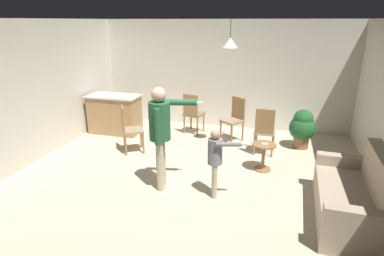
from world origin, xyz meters
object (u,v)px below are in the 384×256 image
(person_adult, at_px, (161,128))
(dining_chair_by_counter, at_px, (129,127))
(dining_chair_spare, at_px, (234,117))
(person_child, at_px, (216,156))
(kitchen_counter, at_px, (115,114))
(side_table_by_couch, at_px, (263,154))
(couch_floral, at_px, (355,199))
(spare_remote_on_table, at_px, (264,144))
(dining_chair_near_wall, at_px, (193,112))
(dining_chair_centre_back, at_px, (265,129))
(potted_plant_corner, at_px, (302,127))

(person_adult, distance_m, dining_chair_by_counter, 1.81)
(person_adult, bearing_deg, dining_chair_spare, 151.03)
(dining_chair_spare, bearing_deg, person_child, 127.63)
(kitchen_counter, xyz_separation_m, dining_chair_by_counter, (0.90, -1.05, 0.07))
(side_table_by_couch, bearing_deg, couch_floral, -44.37)
(couch_floral, bearing_deg, spare_remote_on_table, 49.13)
(couch_floral, relative_size, dining_chair_near_wall, 1.84)
(couch_floral, relative_size, dining_chair_by_counter, 1.84)
(couch_floral, distance_m, dining_chair_centre_back, 2.45)
(spare_remote_on_table, bearing_deg, side_table_by_couch, 95.17)
(kitchen_counter, bearing_deg, person_child, -38.31)
(person_adult, xyz_separation_m, dining_chair_near_wall, (-0.22, 2.75, -0.51))
(person_child, xyz_separation_m, spare_remote_on_table, (0.68, 1.11, -0.16))
(couch_floral, relative_size, kitchen_counter, 1.46)
(couch_floral, bearing_deg, dining_chair_by_counter, 73.20)
(kitchen_counter, bearing_deg, couch_floral, -26.49)
(person_child, bearing_deg, person_adult, -107.01)
(dining_chair_spare, xyz_separation_m, spare_remote_on_table, (0.76, -1.50, -0.01))
(potted_plant_corner, bearing_deg, spare_remote_on_table, -117.70)
(couch_floral, bearing_deg, dining_chair_spare, 39.53)
(dining_chair_near_wall, xyz_separation_m, dining_chair_spare, (1.05, -0.19, 0.00))
(dining_chair_near_wall, relative_size, dining_chair_centre_back, 1.00)
(person_child, bearing_deg, dining_chair_by_counter, -135.95)
(kitchen_counter, bearing_deg, person_adult, -47.94)
(dining_chair_by_counter, xyz_separation_m, spare_remote_on_table, (2.77, -0.20, -0.01))
(dining_chair_spare, bearing_deg, side_table_by_couch, 153.38)
(side_table_by_couch, distance_m, person_adult, 2.07)
(kitchen_counter, height_order, spare_remote_on_table, kitchen_counter)
(dining_chair_centre_back, bearing_deg, person_child, -106.22)
(side_table_by_couch, distance_m, potted_plant_corner, 1.55)
(side_table_by_couch, relative_size, person_child, 0.46)
(potted_plant_corner, bearing_deg, person_adult, -133.24)
(couch_floral, xyz_separation_m, side_table_by_couch, (-1.31, 1.28, -0.00))
(person_child, bearing_deg, side_table_by_couch, 135.91)
(person_child, height_order, dining_chair_spare, person_child)
(person_child, distance_m, dining_chair_by_counter, 2.47)
(side_table_by_couch, bearing_deg, dining_chair_by_counter, 176.96)
(side_table_by_couch, distance_m, dining_chair_near_wall, 2.44)
(kitchen_counter, height_order, potted_plant_corner, kitchen_counter)
(person_adult, height_order, spare_remote_on_table, person_adult)
(couch_floral, distance_m, side_table_by_couch, 1.83)
(person_adult, relative_size, person_child, 1.52)
(couch_floral, relative_size, dining_chair_centre_back, 1.84)
(person_adult, xyz_separation_m, dining_chair_centre_back, (1.55, 1.88, -0.51))
(potted_plant_corner, xyz_separation_m, spare_remote_on_table, (-0.74, -1.40, 0.06))
(couch_floral, height_order, dining_chair_centre_back, same)
(dining_chair_near_wall, xyz_separation_m, spare_remote_on_table, (1.80, -1.69, -0.01))
(dining_chair_by_counter, relative_size, dining_chair_spare, 1.00)
(dining_chair_spare, height_order, potted_plant_corner, dining_chair_spare)
(person_child, distance_m, dining_chair_centre_back, 2.04)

